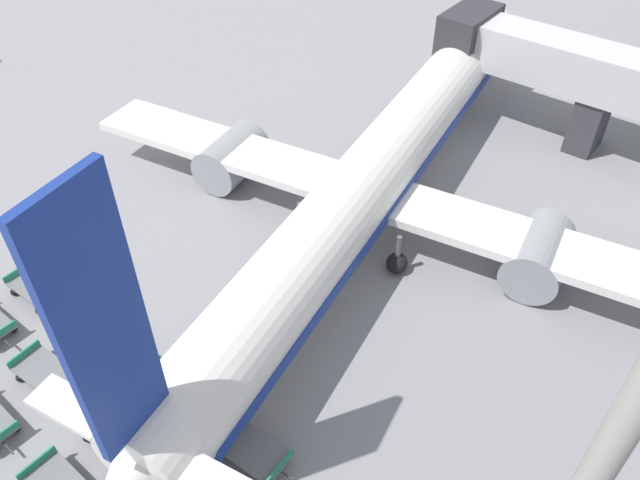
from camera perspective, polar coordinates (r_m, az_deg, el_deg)
ground_plane at (r=39.35m, az=-14.15°, el=8.54°), size 500.00×500.00×0.00m
airplane at (r=30.88m, az=5.10°, el=6.01°), size 31.87×40.37×13.37m
baggage_dolly_row_mid_b_col_b at (r=27.36m, az=-23.72°, el=-11.12°), size 3.44×1.71×0.92m
baggage_dolly_row_mid_b_col_c at (r=24.78m, az=-18.11°, el=-16.56°), size 3.46×1.79×0.92m
baggage_dolly_row_far_col_a at (r=30.88m, az=-24.45°, el=-4.05°), size 3.46×1.78×0.92m
baggage_dolly_row_far_col_b at (r=27.86m, az=-19.34°, el=-8.22°), size 3.46×1.78×0.92m
baggage_dolly_row_far_col_c at (r=25.33m, az=-13.48°, el=-13.24°), size 3.46×1.78×0.92m
baggage_dolly_row_far_col_d at (r=23.46m, az=-6.30°, el=-18.62°), size 3.44×1.72×0.92m
apron_light_mast at (r=12.56m, az=27.16°, el=-12.86°), size 2.00×0.78×20.77m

